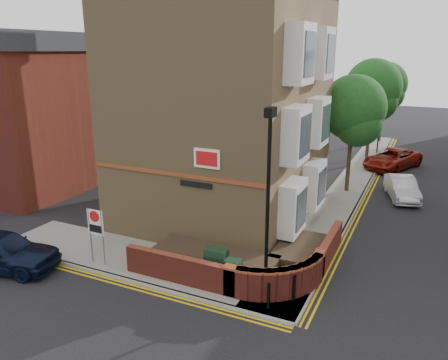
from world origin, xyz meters
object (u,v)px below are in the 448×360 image
(utility_cabinet_large, at_px, (216,265))
(zone_sign, at_px, (96,227))
(silver_car_near, at_px, (402,188))
(lamppost, at_px, (268,204))
(navy_hatchback, at_px, (0,250))

(utility_cabinet_large, relative_size, zone_sign, 0.55)
(zone_sign, bearing_deg, silver_car_near, 53.72)
(lamppost, distance_m, navy_hatchback, 10.44)
(utility_cabinet_large, bearing_deg, zone_sign, -170.31)
(utility_cabinet_large, height_order, zone_sign, zone_sign)
(lamppost, xyz_separation_m, silver_car_near, (3.40, 12.92, -2.72))
(utility_cabinet_large, xyz_separation_m, zone_sign, (-4.70, -0.80, 0.92))
(zone_sign, distance_m, silver_car_near, 16.93)
(navy_hatchback, height_order, silver_car_near, navy_hatchback)
(utility_cabinet_large, distance_m, zone_sign, 4.86)
(navy_hatchback, relative_size, silver_car_near, 1.18)
(lamppost, distance_m, silver_car_near, 13.63)
(lamppost, height_order, utility_cabinet_large, lamppost)
(lamppost, distance_m, zone_sign, 6.85)
(utility_cabinet_large, height_order, navy_hatchback, navy_hatchback)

